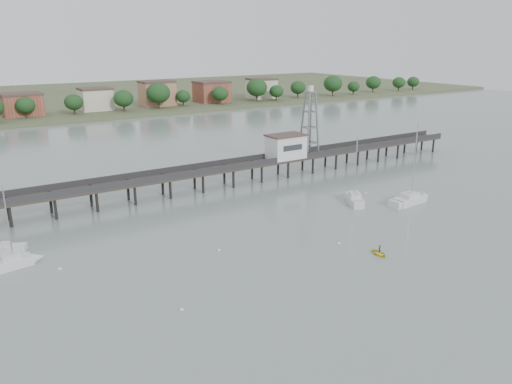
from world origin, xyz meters
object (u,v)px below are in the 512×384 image
sailboat_c (353,197)px  white_tender (11,248)px  pier (182,175)px  lattice_tower (310,124)px  sailboat_d (415,199)px  yellow_dinghy (379,255)px  sailboat_b (19,261)px

sailboat_c → white_tender: bearing=110.8°
pier → lattice_tower: 32.34m
sailboat_d → yellow_dinghy: size_ratio=6.02×
sailboat_d → sailboat_b: 67.61m
sailboat_c → lattice_tower: bearing=13.2°
lattice_tower → sailboat_c: (-6.57, -21.67, -10.46)m
sailboat_c → sailboat_d: sailboat_d is taller
lattice_tower → pier: bearing=-180.0°
sailboat_c → yellow_dinghy: sailboat_c is taller
pier → white_tender: (-32.77, -12.25, -3.33)m
white_tender → yellow_dinghy: size_ratio=1.59×
lattice_tower → sailboat_d: 30.45m
pier → sailboat_c: size_ratio=11.31×
lattice_tower → white_tender: lattice_tower is taller
lattice_tower → white_tender: size_ratio=3.68×
sailboat_c → sailboat_b: bearing=116.7°
sailboat_d → sailboat_b: (-66.84, 10.16, 0.02)m
sailboat_d → yellow_dinghy: sailboat_d is taller
lattice_tower → yellow_dinghy: lattice_tower is taller
pier → sailboat_b: 37.50m
sailboat_d → white_tender: 68.96m
lattice_tower → yellow_dinghy: 48.10m
pier → lattice_tower: bearing=0.0°
sailboat_b → lattice_tower: bearing=5.7°
sailboat_c → white_tender: size_ratio=3.15×
sailboat_b → white_tender: bearing=81.5°
sailboat_d → white_tender: (-67.02, 16.21, -0.16)m
pier → sailboat_c: sailboat_c is taller
sailboat_c → white_tender: sailboat_c is taller
lattice_tower → sailboat_b: 67.46m
sailboat_b → white_tender: size_ratio=2.78×
lattice_tower → yellow_dinghy: size_ratio=5.86×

